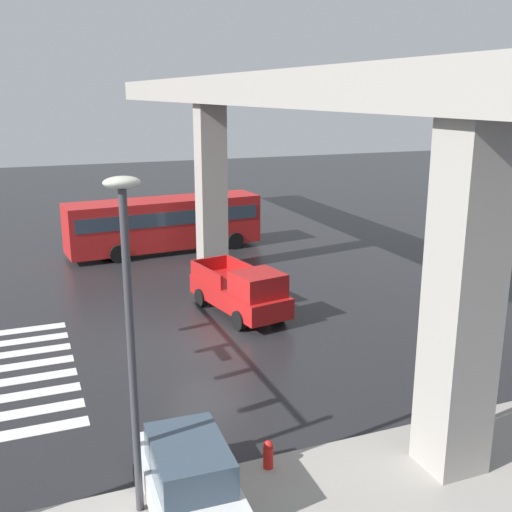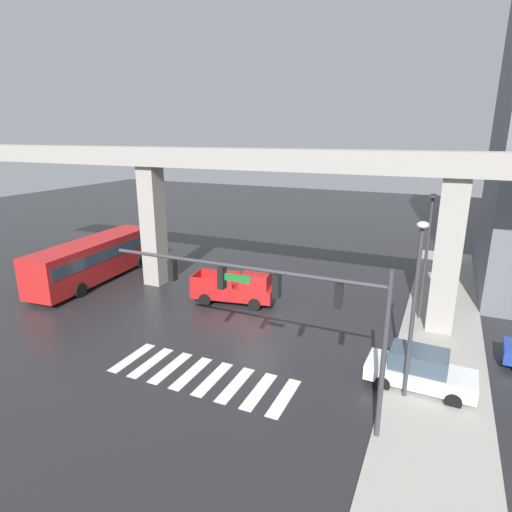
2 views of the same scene
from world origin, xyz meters
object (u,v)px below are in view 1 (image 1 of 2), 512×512
object	(u,v)px
pickup_truck	(243,292)
fire_hydrant	(268,457)
city_bus	(165,221)
street_lamp_near_corner	(129,314)
sedan_white	(190,482)
street_lamp_mid_block	(469,271)

from	to	relation	value
pickup_truck	fire_hydrant	bearing A→B (deg)	-17.02
city_bus	fire_hydrant	distance (m)	21.69
pickup_truck	street_lamp_near_corner	distance (m)	12.77
sedan_white	street_lamp_mid_block	distance (m)	8.09
street_lamp_near_corner	city_bus	bearing A→B (deg)	165.28
sedan_white	street_lamp_near_corner	xyz separation A→B (m)	(-0.45, -1.00, 3.70)
fire_hydrant	pickup_truck	bearing A→B (deg)	162.98
pickup_truck	city_bus	bearing A→B (deg)	-177.62
city_bus	street_lamp_mid_block	distance (m)	22.21
pickup_truck	street_lamp_near_corner	bearing A→B (deg)	-30.49
pickup_truck	sedan_white	distance (m)	12.19
pickup_truck	street_lamp_mid_block	bearing A→B (deg)	10.50
sedan_white	fire_hydrant	size ratio (longest dim) A/B	5.13
sedan_white	street_lamp_mid_block	size ratio (longest dim) A/B	0.60
street_lamp_near_corner	sedan_white	bearing A→B (deg)	65.70
pickup_truck	street_lamp_near_corner	size ratio (longest dim) A/B	0.74
street_lamp_mid_block	city_bus	bearing A→B (deg)	-173.67
fire_hydrant	sedan_white	bearing A→B (deg)	-68.08
city_bus	sedan_white	xyz separation A→B (m)	(22.34, -4.75, -0.87)
street_lamp_near_corner	fire_hydrant	world-z (taller)	street_lamp_near_corner
sedan_white	fire_hydrant	world-z (taller)	sedan_white
street_lamp_mid_block	fire_hydrant	size ratio (longest dim) A/B	8.52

